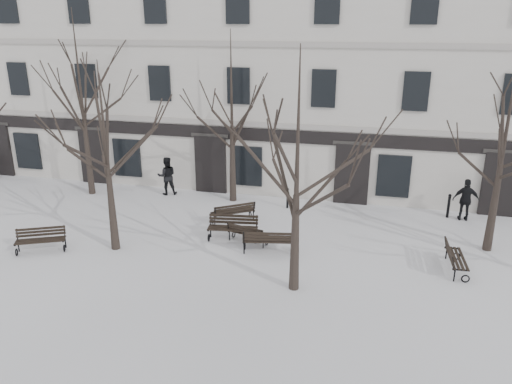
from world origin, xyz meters
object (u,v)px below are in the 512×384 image
(bench_1, at_px, (247,233))
(bench_5, at_px, (455,257))
(tree_1, at_px, (105,136))
(bench_3, at_px, (233,227))
(tree_2, at_px, (298,145))
(bench_2, at_px, (268,240))
(bench_0, at_px, (41,239))
(bench_4, at_px, (233,212))

(bench_1, distance_m, bench_5, 7.62)
(tree_1, height_order, bench_3, tree_1)
(tree_1, bearing_deg, tree_2, -10.59)
(bench_1, height_order, bench_2, bench_2)
(tree_1, xyz_separation_m, bench_0, (-2.62, -0.87, -3.93))
(tree_1, height_order, bench_4, tree_1)
(tree_2, xyz_separation_m, bench_1, (-2.37, 3.01, -4.39))
(tree_1, bearing_deg, bench_1, 19.11)
(tree_1, xyz_separation_m, bench_4, (3.69, 3.55, -3.91))
(bench_0, bearing_deg, tree_2, -28.43)
(bench_2, bearing_deg, bench_1, -44.36)
(bench_0, bearing_deg, bench_4, 9.31)
(tree_2, xyz_separation_m, bench_3, (-3.02, 3.21, -4.29))
(tree_1, height_order, bench_1, tree_1)
(bench_0, xyz_separation_m, bench_2, (8.43, 1.88, 0.04))
(bench_5, bearing_deg, tree_1, 93.21)
(bench_1, height_order, bench_5, bench_5)
(bench_2, bearing_deg, tree_1, -1.10)
(bench_1, distance_m, bench_2, 1.20)
(tree_2, height_order, bench_4, tree_2)
(bench_0, bearing_deg, bench_1, -6.83)
(bench_4, height_order, bench_5, bench_4)
(bench_1, xyz_separation_m, bench_2, (1.00, -0.66, 0.09))
(bench_4, bearing_deg, bench_2, 93.72)
(tree_2, distance_m, bench_1, 5.83)
(bench_0, height_order, bench_3, bench_3)
(bench_0, distance_m, bench_5, 15.19)
(tree_2, xyz_separation_m, bench_2, (-1.37, 2.35, -4.31))
(bench_5, bearing_deg, bench_3, 83.15)
(tree_2, bearing_deg, bench_1, 128.23)
(bench_0, xyz_separation_m, bench_5, (15.04, 2.12, 0.00))
(bench_2, height_order, bench_5, bench_2)
(bench_3, distance_m, bench_5, 8.28)
(bench_4, bearing_deg, tree_1, 7.80)
(tree_1, bearing_deg, bench_4, 43.87)
(bench_3, bearing_deg, bench_1, -25.60)
(bench_3, bearing_deg, bench_4, 97.85)
(tree_1, distance_m, bench_5, 13.09)
(bench_4, xyz_separation_m, bench_5, (8.73, -2.30, -0.02))
(bench_0, bearing_deg, bench_5, -17.67)
(tree_1, relative_size, tree_2, 0.91)
(bench_0, bearing_deg, bench_2, -13.11)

